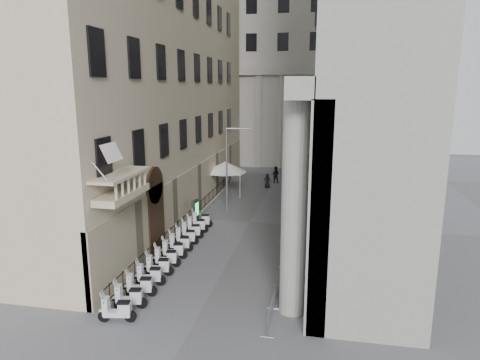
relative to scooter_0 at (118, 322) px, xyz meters
The scene contains 32 objects.
left_building 25.44m from the scooter_0, 102.42° to the left, with size 5.00×36.00×34.00m, color beige.
far_building 47.07m from the scooter_0, 85.59° to the left, with size 22.00×10.00×30.00m, color beige.
iron_fence 14.51m from the scooter_0, 93.43° to the left, with size 0.30×28.00×1.40m, color black, non-canonical shape.
blue_awning 23.73m from the scooter_0, 71.37° to the left, with size 1.60×3.00×3.00m, color navy, non-canonical shape.
flag 1.59m from the scooter_0, 111.01° to the left, with size 1.00×1.40×8.20m, color #9E0C11, non-canonical shape.
scooter_0 is the anchor object (origin of this frame).
scooter_1 1.24m from the scooter_0, 90.00° to the left, with size 0.56×1.40×1.50m, color silver, non-canonical shape.
scooter_2 2.49m from the scooter_0, 90.00° to the left, with size 0.56×1.40×1.50m, color silver, non-canonical shape.
scooter_3 3.73m from the scooter_0, 90.00° to the left, with size 0.56×1.40×1.50m, color silver, non-canonical shape.
scooter_4 4.98m from the scooter_0, 90.00° to the left, with size 0.56×1.40×1.50m, color silver, non-canonical shape.
scooter_5 6.22m from the scooter_0, 90.00° to the left, with size 0.56×1.40×1.50m, color silver, non-canonical shape.
scooter_6 7.47m from the scooter_0, 90.00° to the left, with size 0.56×1.40×1.50m, color silver, non-canonical shape.
scooter_7 8.71m from the scooter_0, 90.00° to the left, with size 0.56×1.40×1.50m, color silver, non-canonical shape.
scooter_8 9.95m from the scooter_0, 90.00° to the left, with size 0.56×1.40×1.50m, color silver, non-canonical shape.
scooter_9 11.20m from the scooter_0, 90.00° to the left, with size 0.56×1.40×1.50m, color silver, non-canonical shape.
scooter_10 12.44m from the scooter_0, 90.00° to the left, with size 0.56×1.40×1.50m, color silver, non-canonical shape.
scooter_11 13.69m from the scooter_0, 90.00° to the left, with size 0.56×1.40×1.50m, color silver, non-canonical shape.
barrier_0 6.94m from the scooter_0, 10.16° to the left, with size 0.60×2.40×1.10m, color #95979C, non-canonical shape.
barrier_1 7.78m from the scooter_0, 28.60° to the left, with size 0.60×2.40×1.10m, color #95979C, non-canonical shape.
barrier_2 9.24m from the scooter_0, 42.33° to the left, with size 0.60×2.40×1.10m, color #95979C, non-canonical shape.
barrier_3 11.08m from the scooter_0, 51.93° to the left, with size 0.60×2.40×1.10m, color #95979C, non-canonical shape.
barrier_4 13.14m from the scooter_0, 58.67° to the left, with size 0.60×2.40×1.10m, color #95979C, non-canonical shape.
barrier_5 15.33m from the scooter_0, 63.53° to the left, with size 0.60×2.40×1.10m, color #95979C, non-canonical shape.
barrier_6 17.61m from the scooter_0, 67.16° to the left, with size 0.60×2.40×1.10m, color #95979C, non-canonical shape.
barrier_7 19.93m from the scooter_0, 69.95° to the left, with size 0.60×2.40×1.10m, color #95979C, non-canonical shape.
barrier_8 22.30m from the scooter_0, 72.15° to the left, with size 0.60×2.40×1.10m, color #95979C, non-canonical shape.
security_tent 23.83m from the scooter_0, 90.41° to the left, with size 4.12×4.12×3.35m.
street_lamp 18.96m from the scooter_0, 86.36° to the left, with size 2.28×0.79×7.16m.
info_kiosk 14.72m from the scooter_0, 92.97° to the left, with size 0.33×0.88×1.84m.
pedestrian_a 26.03m from the scooter_0, 78.11° to the left, with size 0.57×0.37×1.56m, color #0E1638.
pedestrian_b 30.51m from the scooter_0, 82.88° to the left, with size 0.91×0.71×1.88m, color black.
pedestrian_c 27.80m from the scooter_0, 83.32° to the left, with size 0.76×0.50×1.56m, color black.
Camera 1 is at (5.39, -12.72, 10.43)m, focal length 32.00 mm.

